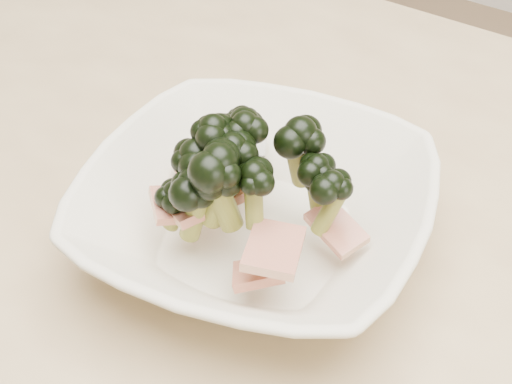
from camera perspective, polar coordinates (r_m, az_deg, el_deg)
dining_table at (r=0.61m, az=9.33°, el=-13.14°), size 1.20×0.80×0.75m
broccoli_dish at (r=0.52m, az=-0.23°, el=-0.87°), size 0.31×0.31×0.12m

